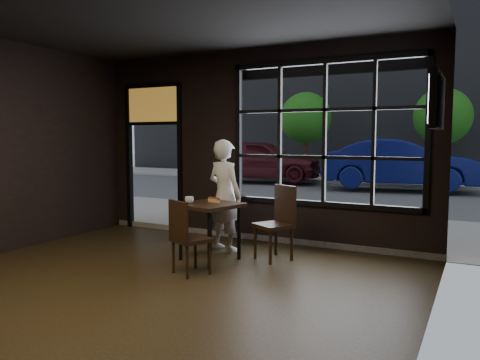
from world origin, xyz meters
The scene contains 17 objects.
floor centered at (0.00, 0.00, -0.01)m, with size 6.00×7.00×0.02m, color black.
wall_right centered at (3.00, 0.00, 1.60)m, with size 0.04×7.00×3.20m, color black.
window_frame centered at (1.20, 3.50, 1.80)m, with size 3.06×0.12×2.28m, color black.
stained_transom centered at (-2.10, 3.50, 2.35)m, with size 1.20×0.06×0.70m, color orange.
street_asphalt centered at (0.00, 24.00, -0.02)m, with size 60.00×41.00×0.04m, color #545456.
building_across centered at (0.00, 23.00, 7.50)m, with size 28.00×12.00×15.00m, color #5B5956.
cafe_table centered at (-0.01, 2.06, 0.41)m, with size 0.75×0.75×0.82m, color black.
chair_near centered at (0.14, 1.36, 0.48)m, with size 0.41×0.41×0.96m, color black.
chair_window centered at (0.79, 2.48, 0.53)m, with size 0.46×0.46×1.06m, color black.
man centered at (-0.10, 2.65, 0.85)m, with size 0.62×0.41×1.71m, color silver.
hotdog centered at (-0.02, 2.19, 0.84)m, with size 0.20×0.08×0.06m, color tan, non-canonical shape.
cup centered at (-0.26, 1.92, 0.86)m, with size 0.12×0.12×0.10m, color silver.
tv centered at (2.93, 1.97, 2.13)m, with size 0.11×1.01×0.59m, color black.
navy_car centered at (1.02, 12.12, 0.90)m, with size 1.68×4.83×1.59m, color #0A104A.
maroon_car centered at (-4.13, 12.58, 0.88)m, with size 1.84×4.58×1.56m, color #45121A.
tree_left centered at (-3.07, 14.64, 2.50)m, with size 2.08×2.08×3.55m.
tree_right centered at (2.02, 15.12, 2.49)m, with size 2.07×2.07×3.53m.
Camera 1 is at (3.40, -3.55, 1.75)m, focal length 35.00 mm.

